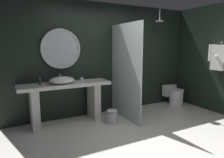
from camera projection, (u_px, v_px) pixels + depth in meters
The scene contains 13 objects.
ground_plane at pixel (157, 141), 3.49m from camera, with size 5.76×5.76×0.00m, color silver.
back_wall_panel at pixel (107, 59), 4.94m from camera, with size 4.80×0.10×2.60m, color black.
side_wall_right at pixel (213, 59), 5.03m from camera, with size 0.10×2.47×2.60m, color black.
vanity_counter at pixel (66, 97), 4.23m from camera, with size 1.86×0.54×0.86m.
vessel_sink at pixel (62, 80), 4.10m from camera, with size 0.51×0.42×0.17m.
tumbler_cup at pixel (82, 80), 4.32m from camera, with size 0.07×0.07×0.09m, color silver.
soap_dispenser at pixel (40, 82), 3.97m from camera, with size 0.05×0.05×0.15m.
round_wall_mirror at pixel (61, 49), 4.29m from camera, with size 0.85×0.05×0.85m.
shower_glass_panel at pixel (125, 72), 4.46m from camera, with size 0.02×1.21×2.09m, color silver.
rain_shower_head at pixel (160, 20), 5.03m from camera, with size 0.19×0.19×0.29m.
hanging_bathrobe at pixel (219, 56), 4.73m from camera, with size 0.20×0.51×0.66m.
toilet at pixel (174, 95), 5.61m from camera, with size 0.38×0.57×0.52m.
waste_bin at pixel (112, 116), 4.27m from camera, with size 0.23×0.23×0.31m.
Camera 1 is at (-2.21, -2.53, 1.62)m, focal length 32.65 mm.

